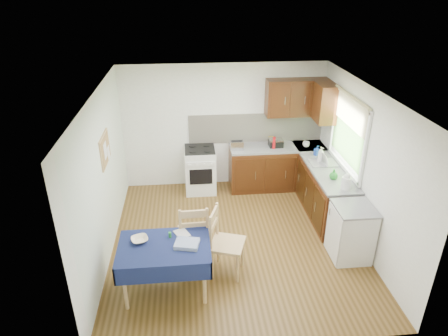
{
  "coord_description": "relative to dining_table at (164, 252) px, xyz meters",
  "views": [
    {
      "loc": [
        -0.71,
        -5.37,
        3.98
      ],
      "look_at": [
        -0.17,
        0.24,
        1.24
      ],
      "focal_mm": 32.0,
      "sensor_mm": 36.0,
      "label": 1
    }
  ],
  "objects": [
    {
      "name": "worktop_corner",
      "position": [
        2.79,
        2.82,
        0.24
      ],
      "size": [
        0.6,
        0.6,
        0.04
      ],
      "primitive_type": "cube",
      "color": "gray",
      "rests_on": "base_cabinets"
    },
    {
      "name": "base_cabinets",
      "position": [
        2.45,
        2.28,
        -0.21
      ],
      "size": [
        1.9,
        2.3,
        0.86
      ],
      "color": "#341509",
      "rests_on": "ground"
    },
    {
      "name": "kettle",
      "position": [
        2.85,
        1.02,
        0.38
      ],
      "size": [
        0.16,
        0.16,
        0.27
      ],
      "color": "white",
      "rests_on": "worktop_right"
    },
    {
      "name": "wall_front",
      "position": [
        1.09,
        -1.08,
        0.61
      ],
      "size": [
        4.0,
        0.02,
        2.5
      ],
      "primitive_type": "cube",
      "color": "silver",
      "rests_on": "ground"
    },
    {
      "name": "corkboard",
      "position": [
        -0.88,
        1.32,
        0.96
      ],
      "size": [
        0.04,
        0.62,
        0.47
      ],
      "color": "tan",
      "rests_on": "wall_left"
    },
    {
      "name": "yellow_packet",
      "position": [
        2.04,
        2.95,
        0.34
      ],
      "size": [
        0.13,
        0.11,
        0.15
      ],
      "primitive_type": "cube",
      "rotation": [
        0.0,
        0.0,
        0.33
      ],
      "color": "gold",
      "rests_on": "worktop_back"
    },
    {
      "name": "fridge",
      "position": [
        2.79,
        0.47,
        -0.2
      ],
      "size": [
        0.58,
        0.6,
        0.89
      ],
      "color": "white",
      "rests_on": "ground"
    },
    {
      "name": "splashback",
      "position": [
        1.74,
        3.11,
        0.56
      ],
      "size": [
        2.7,
        0.02,
        0.6
      ],
      "primitive_type": "cube",
      "color": "beige",
      "rests_on": "wall_back"
    },
    {
      "name": "soap_bottle_b",
      "position": [
        2.78,
        2.34,
        0.36
      ],
      "size": [
        0.11,
        0.11,
        0.19
      ],
      "primitive_type": "imported",
      "rotation": [
        0.0,
        0.0,
        1.88
      ],
      "color": "#1C41A6",
      "rests_on": "worktop_right"
    },
    {
      "name": "wall_back",
      "position": [
        1.09,
        3.12,
        0.61
      ],
      "size": [
        4.0,
        0.02,
        2.5
      ],
      "primitive_type": "cube",
      "color": "silver",
      "rests_on": "ground"
    },
    {
      "name": "chair_far",
      "position": [
        0.4,
        0.52,
        -0.08
      ],
      "size": [
        0.48,
        0.48,
        1.06
      ],
      "rotation": [
        0.0,
        0.0,
        3.17
      ],
      "color": "tan",
      "rests_on": "ground"
    },
    {
      "name": "upper_cabinets",
      "position": [
        2.62,
        2.82,
        1.21
      ],
      "size": [
        1.2,
        0.85,
        0.7
      ],
      "color": "#341509",
      "rests_on": "wall_back"
    },
    {
      "name": "cup",
      "position": [
        2.7,
        2.74,
        0.32
      ],
      "size": [
        0.17,
        0.17,
        0.11
      ],
      "primitive_type": "imported",
      "rotation": [
        0.0,
        0.0,
        0.27
      ],
      "color": "silver",
      "rests_on": "worktop_back"
    },
    {
      "name": "floor",
      "position": [
        1.09,
        1.02,
        -0.64
      ],
      "size": [
        4.2,
        4.2,
        0.0
      ],
      "primitive_type": "plane",
      "color": "#4E3514",
      "rests_on": "ground"
    },
    {
      "name": "chair_near",
      "position": [
        0.83,
        0.3,
        -0.08
      ],
      "size": [
        0.59,
        0.59,
        1.05
      ],
      "rotation": [
        0.0,
        0.0,
        1.25
      ],
      "color": "tan",
      "rests_on": "ground"
    },
    {
      "name": "wall_right",
      "position": [
        3.09,
        1.02,
        0.61
      ],
      "size": [
        0.02,
        4.2,
        2.5
      ],
      "primitive_type": "cube",
      "color": "silver",
      "rests_on": "ground"
    },
    {
      "name": "toaster",
      "position": [
        1.31,
        2.74,
        0.35
      ],
      "size": [
        0.25,
        0.16,
        0.19
      ],
      "rotation": [
        0.0,
        0.0,
        0.22
      ],
      "color": "#BABBBF",
      "rests_on": "worktop_back"
    },
    {
      "name": "window",
      "position": [
        3.07,
        1.72,
        1.01
      ],
      "size": [
        0.04,
        1.48,
        1.26
      ],
      "color": "#365E27",
      "rests_on": "wall_right"
    },
    {
      "name": "dining_table",
      "position": [
        0.0,
        0.0,
        0.0
      ],
      "size": [
        1.23,
        0.83,
        0.74
      ],
      "rotation": [
        0.0,
        0.0,
        0.18
      ],
      "color": "#100F3D",
      "rests_on": "ground"
    },
    {
      "name": "worktop_right",
      "position": [
        2.79,
        1.67,
        0.24
      ],
      "size": [
        0.6,
        1.7,
        0.04
      ],
      "primitive_type": "cube",
      "color": "gray",
      "rests_on": "base_cabinets"
    },
    {
      "name": "plate_bowl",
      "position": [
        -0.33,
        0.13,
        0.13
      ],
      "size": [
        0.28,
        0.28,
        0.05
      ],
      "primitive_type": "imported",
      "rotation": [
        0.0,
        0.0,
        0.31
      ],
      "color": "#EFDFC3",
      "rests_on": "dining_table"
    },
    {
      "name": "stove",
      "position": [
        0.59,
        2.82,
        -0.18
      ],
      "size": [
        0.6,
        0.61,
        0.92
      ],
      "color": "white",
      "rests_on": "ground"
    },
    {
      "name": "wall_left",
      "position": [
        -0.91,
        1.02,
        0.61
      ],
      "size": [
        0.02,
        4.2,
        2.5
      ],
      "primitive_type": "cube",
      "color": "white",
      "rests_on": "ground"
    },
    {
      "name": "book",
      "position": [
        0.16,
        0.2,
        0.11
      ],
      "size": [
        0.26,
        0.28,
        0.02
      ],
      "primitive_type": "imported",
      "rotation": [
        0.0,
        0.0,
        0.46
      ],
      "color": "white",
      "rests_on": "dining_table"
    },
    {
      "name": "sandwich_press",
      "position": [
        2.1,
        2.83,
        0.34
      ],
      "size": [
        0.27,
        0.23,
        0.16
      ],
      "rotation": [
        0.0,
        0.0,
        -0.25
      ],
      "color": "black",
      "rests_on": "worktop_back"
    },
    {
      "name": "worktop_back",
      "position": [
        2.14,
        2.82,
        0.24
      ],
      "size": [
        1.9,
        0.6,
        0.04
      ],
      "primitive_type": "cube",
      "color": "gray",
      "rests_on": "base_cabinets"
    },
    {
      "name": "dish_rack",
      "position": [
        2.79,
        1.96,
        0.29
      ],
      "size": [
        0.47,
        0.36,
        0.22
      ],
      "rotation": [
        0.0,
        0.0,
        -0.05
      ],
      "color": "gray",
      "rests_on": "worktop_right"
    },
    {
      "name": "tea_towel",
      "position": [
        0.3,
        -0.02,
        0.13
      ],
      "size": [
        0.36,
        0.31,
        0.06
      ],
      "primitive_type": "cube",
      "rotation": [
        0.0,
        0.0,
        -0.22
      ],
      "color": "#274691",
      "rests_on": "dining_table"
    },
    {
      "name": "spice_jar",
      "position": [
        0.08,
        0.19,
        0.15
      ],
      "size": [
        0.04,
        0.04,
        0.08
      ],
      "primitive_type": "cylinder",
      "color": "#227E2D",
      "rests_on": "dining_table"
    },
    {
      "name": "ceiling",
      "position": [
        1.09,
        1.02,
        1.86
      ],
      "size": [
        4.0,
        4.2,
        0.02
      ],
      "primitive_type": "cube",
      "color": "white",
      "rests_on": "wall_back"
    },
    {
      "name": "soap_bottle_c",
      "position": [
        2.76,
        1.35,
        0.35
      ],
      "size": [
        0.15,
        0.15,
        0.18
      ],
      "primitive_type": "imported",
      "rotation": [
        0.0,
        0.0,
        3.24
      ],
      "color": "#24862A",
      "rests_on": "worktop_right"
    },
    {
      "name": "soap_bottle_a",
      "position": [
        2.75,
        2.02,
        0.41
      ],
      "size": [
        0.15,
        0.15,
        0.29
      ],
      "primitive_type": "imported",
      "rotation": [
        0.0,
        0.0,
        0.41
      ],
      "color": "white",
      "rests_on": "worktop_right"
    },
    {
      "name": "sauce_bottle",
      "position": [
        2.04,
        2.72,
        0.38
      ],
      "size": [
        0.05,
        0.05,
        0.24
      ],
      "primitive_type": "cylinder",
      "color": "red",
      "rests_on": "worktop_back"
    }
  ]
}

